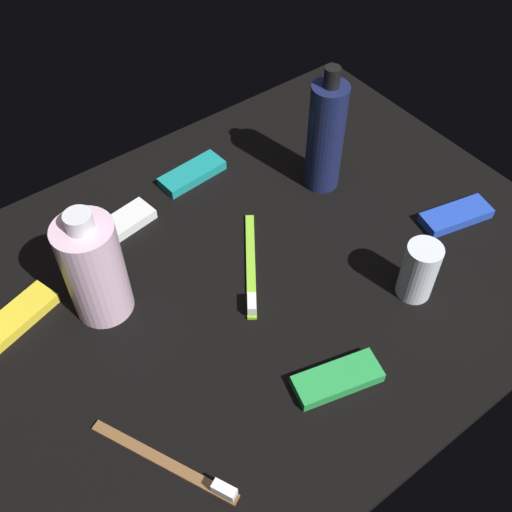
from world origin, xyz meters
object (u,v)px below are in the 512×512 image
at_px(bodywash_bottle, 94,269).
at_px(snack_bar_green, 337,379).
at_px(lotion_bottle, 326,136).
at_px(toothbrush_brown, 172,465).
at_px(snack_bar_white, 120,226).
at_px(snack_bar_blue, 456,216).
at_px(snack_bar_yellow, 17,317).
at_px(deodorant_stick, 419,271).
at_px(snack_bar_teal, 192,174).
at_px(toothbrush_lime, 251,269).

xyz_separation_m(bodywash_bottle, snack_bar_green, (-0.16, 0.26, -0.07)).
height_order(lotion_bottle, bodywash_bottle, lotion_bottle).
bearing_deg(toothbrush_brown, lotion_bottle, -149.85).
height_order(bodywash_bottle, snack_bar_white, bodywash_bottle).
xyz_separation_m(bodywash_bottle, snack_bar_blue, (-0.48, 0.17, -0.07)).
bearing_deg(lotion_bottle, snack_bar_white, -18.20).
xyz_separation_m(snack_bar_yellow, snack_bar_blue, (-0.58, 0.21, 0.00)).
relative_size(toothbrush_brown, snack_bar_green, 1.61).
xyz_separation_m(lotion_bottle, snack_bar_green, (0.21, 0.27, -0.08)).
bearing_deg(snack_bar_yellow, bodywash_bottle, 138.59).
bearing_deg(deodorant_stick, snack_bar_yellow, -31.60).
bearing_deg(lotion_bottle, snack_bar_yellow, -4.09).
bearing_deg(deodorant_stick, snack_bar_blue, -159.32).
bearing_deg(snack_bar_green, snack_bar_teal, -83.39).
bearing_deg(snack_bar_teal, snack_bar_yellow, 11.41).
distance_m(snack_bar_white, snack_bar_yellow, 0.19).
bearing_deg(toothbrush_brown, toothbrush_lime, -143.94).
xyz_separation_m(deodorant_stick, toothbrush_lime, (0.15, -0.15, -0.04)).
height_order(snack_bar_yellow, snack_bar_blue, same).
bearing_deg(snack_bar_green, deodorant_stick, -151.79).
distance_m(deodorant_stick, snack_bar_yellow, 0.51).
relative_size(lotion_bottle, snack_bar_white, 1.91).
distance_m(deodorant_stick, toothbrush_brown, 0.38).
bearing_deg(bodywash_bottle, snack_bar_teal, -148.26).
distance_m(toothbrush_lime, snack_bar_green, 0.20).
bearing_deg(toothbrush_brown, bodywash_bottle, -100.51).
xyz_separation_m(toothbrush_brown, snack_bar_white, (-0.12, -0.34, 0.00)).
height_order(snack_bar_green, snack_bar_blue, same).
height_order(deodorant_stick, snack_bar_green, deodorant_stick).
distance_m(toothbrush_brown, snack_bar_teal, 0.45).
xyz_separation_m(snack_bar_white, snack_bar_blue, (-0.40, 0.27, 0.00)).
relative_size(toothbrush_lime, snack_bar_blue, 1.48).
height_order(toothbrush_lime, toothbrush_brown, same).
bearing_deg(snack_bar_green, snack_bar_blue, -148.32).
relative_size(deodorant_stick, toothbrush_brown, 0.51).
relative_size(deodorant_stick, snack_bar_blue, 0.82).
bearing_deg(snack_bar_blue, toothbrush_brown, 20.23).
bearing_deg(snack_bar_yellow, toothbrush_lime, 141.25).
xyz_separation_m(lotion_bottle, deodorant_stick, (0.04, 0.23, -0.05)).
bearing_deg(snack_bar_teal, snack_bar_green, 77.00).
bearing_deg(deodorant_stick, bodywash_bottle, -33.60).
distance_m(snack_bar_white, snack_bar_green, 0.38).
height_order(toothbrush_lime, snack_bar_white, toothbrush_lime).
relative_size(snack_bar_teal, snack_bar_green, 1.00).
height_order(lotion_bottle, snack_bar_yellow, lotion_bottle).
bearing_deg(lotion_bottle, bodywash_bottle, 1.65).
bearing_deg(lotion_bottle, snack_bar_green, 52.31).
distance_m(toothbrush_lime, toothbrush_brown, 0.28).
xyz_separation_m(snack_bar_yellow, snack_bar_green, (-0.26, 0.31, 0.00)).
height_order(bodywash_bottle, toothbrush_lime, bodywash_bottle).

